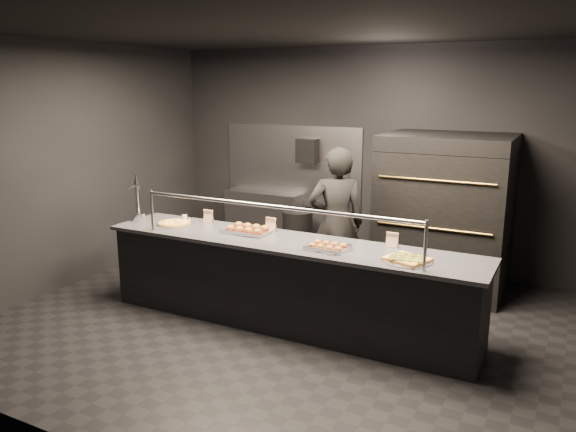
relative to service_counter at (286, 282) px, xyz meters
The scene contains 15 objects.
room 1.03m from the service_counter, 115.57° to the left, with size 6.04×6.00×3.00m.
service_counter is the anchor object (origin of this frame).
pizza_oven 2.30m from the service_counter, 57.73° to the left, with size 1.50×1.23×1.91m.
prep_shelf 2.82m from the service_counter, 124.59° to the left, with size 1.20×0.35×0.90m, color #99999E.
towel_dispenser 2.78m from the service_counter, 110.63° to the left, with size 0.30×0.20×0.35m, color black.
fire_extinguisher 2.50m from the service_counter, 98.30° to the left, with size 0.14×0.14×0.51m.
beer_tap 2.05m from the service_counter, behind, with size 0.15×0.22×0.59m.
round_pizza 1.52m from the service_counter, behind, with size 0.42×0.42×0.03m.
slider_tray_a 0.73m from the service_counter, 167.96° to the left, with size 0.52×0.39×0.08m.
slider_tray_b 0.70m from the service_counter, ahead, with size 0.47×0.41×0.06m.
square_pizza 1.39m from the service_counter, ahead, with size 0.45×0.45×0.05m.
condiment_jar 1.47m from the service_counter, behind, with size 0.14×0.06×0.09m.
tent_cards 0.62m from the service_counter, 119.18° to the left, with size 2.32×0.04×0.15m.
trash_bin 2.25m from the service_counter, 113.47° to the left, with size 0.43×0.43×0.72m, color black.
worker 1.07m from the service_counter, 81.15° to the left, with size 0.66×0.43×1.80m, color black.
Camera 1 is at (2.58, -4.92, 2.49)m, focal length 35.00 mm.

